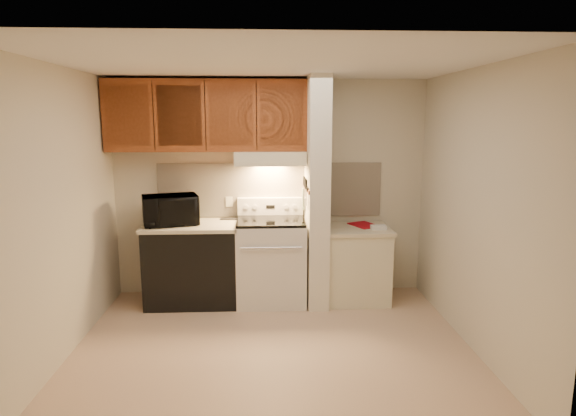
{
  "coord_description": "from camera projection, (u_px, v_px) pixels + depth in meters",
  "views": [
    {
      "loc": [
        -0.06,
        -4.08,
        2.05
      ],
      "look_at": [
        0.17,
        0.75,
        1.15
      ],
      "focal_mm": 30.0,
      "sensor_mm": 36.0,
      "label": 1
    }
  ],
  "objects": [
    {
      "name": "knife_blade_d",
      "position": [
        304.0,
        195.0,
        5.33
      ],
      "size": [
        0.01,
        0.04,
        0.16
      ],
      "primitive_type": "cube",
      "color": "silver",
      "rests_on": "knife_strip"
    },
    {
      "name": "range_backguard",
      "position": [
        270.0,
        206.0,
        5.61
      ],
      "size": [
        0.76,
        0.08,
        0.2
      ],
      "primitive_type": "cube",
      "color": "silver",
      "rests_on": "range_body"
    },
    {
      "name": "wall_back",
      "position": [
        270.0,
        188.0,
        5.63
      ],
      "size": [
        3.6,
        2.5,
        0.02
      ],
      "primitive_type": "cube",
      "rotation": [
        1.57,
        0.0,
        0.0
      ],
      "color": "beige",
      "rests_on": "floor"
    },
    {
      "name": "outlet",
      "position": [
        229.0,
        202.0,
        5.61
      ],
      "size": [
        0.08,
        0.01,
        0.12
      ],
      "primitive_type": "cube",
      "color": "beige",
      "rests_on": "backsplash"
    },
    {
      "name": "pillar_trim",
      "position": [
        306.0,
        188.0,
        5.29
      ],
      "size": [
        0.01,
        0.7,
        0.04
      ],
      "primitive_type": "cube",
      "color": "brown",
      "rests_on": "partition_pillar"
    },
    {
      "name": "knife_handle_a",
      "position": [
        306.0,
        184.0,
        5.09
      ],
      "size": [
        0.02,
        0.02,
        0.1
      ],
      "primitive_type": "cylinder",
      "color": "black",
      "rests_on": "knife_strip"
    },
    {
      "name": "upper_cabinets",
      "position": [
        207.0,
        116.0,
        5.27
      ],
      "size": [
        2.18,
        0.33,
        0.77
      ],
      "primitive_type": "cube",
      "color": "brown",
      "rests_on": "wall_back"
    },
    {
      "name": "partition_pillar",
      "position": [
        317.0,
        193.0,
        5.31
      ],
      "size": [
        0.22,
        0.7,
        2.5
      ],
      "primitive_type": "cube",
      "color": "white",
      "rests_on": "floor"
    },
    {
      "name": "right_countertop",
      "position": [
        357.0,
        229.0,
        5.41
      ],
      "size": [
        0.74,
        0.64,
        0.04
      ],
      "primitive_type": "cube",
      "color": "beige",
      "rests_on": "right_cab_base"
    },
    {
      "name": "oven_mitt",
      "position": [
        304.0,
        199.0,
        5.49
      ],
      "size": [
        0.03,
        0.1,
        0.25
      ],
      "primitive_type": "cube",
      "color": "gray",
      "rests_on": "partition_pillar"
    },
    {
      "name": "cab_door_a",
      "position": [
        127.0,
        116.0,
        5.08
      ],
      "size": [
        0.46,
        0.01,
        0.63
      ],
      "primitive_type": "cube",
      "color": "brown",
      "rests_on": "upper_cabinets"
    },
    {
      "name": "wall_right",
      "position": [
        476.0,
        211.0,
        4.24
      ],
      "size": [
        0.02,
        3.0,
        2.5
      ],
      "primitive_type": "cube",
      "color": "beige",
      "rests_on": "floor"
    },
    {
      "name": "range_display",
      "position": [
        270.0,
        207.0,
        5.56
      ],
      "size": [
        0.1,
        0.01,
        0.04
      ],
      "primitive_type": "cube",
      "color": "black",
      "rests_on": "range_backguard"
    },
    {
      "name": "cab_door_b",
      "position": [
        179.0,
        116.0,
        5.1
      ],
      "size": [
        0.46,
        0.01,
        0.63
      ],
      "primitive_type": "cube",
      "color": "brown",
      "rests_on": "upper_cabinets"
    },
    {
      "name": "cab_door_c",
      "position": [
        231.0,
        116.0,
        5.13
      ],
      "size": [
        0.46,
        0.01,
        0.63
      ],
      "primitive_type": "cube",
      "color": "brown",
      "rests_on": "upper_cabinets"
    },
    {
      "name": "wall_left",
      "position": [
        60.0,
        215.0,
        4.07
      ],
      "size": [
        0.02,
        3.0,
        2.5
      ],
      "primitive_type": "cube",
      "color": "beige",
      "rests_on": "floor"
    },
    {
      "name": "spoon_rest",
      "position": [
        229.0,
        219.0,
        5.53
      ],
      "size": [
        0.2,
        0.09,
        0.01
      ],
      "primitive_type": "cube",
      "rotation": [
        0.0,
        0.0,
        -0.13
      ],
      "color": "black",
      "rests_on": "left_countertop"
    },
    {
      "name": "ceiling",
      "position": [
        271.0,
        63.0,
        3.93
      ],
      "size": [
        3.6,
        3.6,
        0.0
      ],
      "primitive_type": "plane",
      "rotation": [
        3.14,
        0.0,
        0.0
      ],
      "color": "white",
      "rests_on": "wall_back"
    },
    {
      "name": "range_knob_left_inner",
      "position": [
        255.0,
        207.0,
        5.55
      ],
      "size": [
        0.05,
        0.02,
        0.05
      ],
      "primitive_type": "cylinder",
      "rotation": [
        1.57,
        0.0,
        0.0
      ],
      "color": "silver",
      "rests_on": "range_backguard"
    },
    {
      "name": "teal_jar",
      "position": [
        195.0,
        215.0,
        5.53
      ],
      "size": [
        0.11,
        0.11,
        0.1
      ],
      "primitive_type": "cylinder",
      "rotation": [
        0.0,
        0.0,
        0.23
      ],
      "color": "#235D5F",
      "rests_on": "left_countertop"
    },
    {
      "name": "cab_gap_b",
      "position": [
        205.0,
        116.0,
        5.11
      ],
      "size": [
        0.01,
        0.01,
        0.73
      ],
      "primitive_type": "cube",
      "color": "black",
      "rests_on": "upper_cabinets"
    },
    {
      "name": "cab_gap_a",
      "position": [
        153.0,
        116.0,
        5.09
      ],
      "size": [
        0.01,
        0.01,
        0.73
      ],
      "primitive_type": "cube",
      "color": "black",
      "rests_on": "upper_cabinets"
    },
    {
      "name": "knife_handle_c",
      "position": [
        305.0,
        183.0,
        5.22
      ],
      "size": [
        0.02,
        0.02,
        0.1
      ],
      "primitive_type": "cylinder",
      "color": "black",
      "rests_on": "knife_strip"
    },
    {
      "name": "white_box",
      "position": [
        379.0,
        227.0,
        5.31
      ],
      "size": [
        0.17,
        0.12,
        0.04
      ],
      "primitive_type": "cube",
      "rotation": [
        0.0,
        0.0,
        0.04
      ],
      "color": "white",
      "rests_on": "right_countertop"
    },
    {
      "name": "cab_door_d",
      "position": [
        282.0,
        116.0,
        5.15
      ],
      "size": [
        0.46,
        0.01,
        0.63
      ],
      "primitive_type": "cube",
      "color": "brown",
      "rests_on": "upper_cabinets"
    },
    {
      "name": "hood_lip",
      "position": [
        270.0,
        164.0,
        5.15
      ],
      "size": [
        0.78,
        0.04,
        0.06
      ],
      "primitive_type": "cube",
      "color": "beige",
      "rests_on": "range_hood"
    },
    {
      "name": "range_knob_right_outer",
      "position": [
        295.0,
        207.0,
        5.58
      ],
      "size": [
        0.05,
        0.02,
        0.05
      ],
      "primitive_type": "cylinder",
      "rotation": [
        1.57,
        0.0,
        0.0
      ],
      "color": "silver",
      "rests_on": "range_backguard"
    },
    {
      "name": "knife_blade_c",
      "position": [
        305.0,
        198.0,
        5.27
      ],
      "size": [
        0.01,
        0.04,
        0.2
      ],
      "primitive_type": "cube",
      "color": "silver",
      "rests_on": "knife_strip"
    },
    {
      "name": "red_folder",
      "position": [
        364.0,
        225.0,
        5.51
      ],
      "size": [
        0.36,
        0.41,
        0.01
      ],
      "primitive_type": "cube",
      "rotation": [
        0.0,
        0.0,
        0.43
      ],
      "color": "#9A0812",
      "rests_on": "right_countertop"
    },
    {
      "name": "range_knob_right_inner",
      "position": [
        286.0,
        207.0,
        5.57
      ],
      "size": [
        0.05,
        0.02,
        0.05
      ],
      "primitive_type": "cylinder",
      "rotation": [
        1.57,
        0.0,
        0.0
      ],
      "color": "silver",
      "rests_on": "range_backguard"
    },
    {
      "name": "dishwasher_front",
      "position": [
        193.0,
        265.0,
        5.41
      ],
      "size": [
        1.0,
        0.63,
        0.87
      ],
      "primitive_type": "cube",
      "color": "black",
      "rests_on": "floor"
    },
    {
      "name": "backsplash",
      "position": [
        270.0,
        190.0,
        5.62
      ],
      "size": [
        2.6,
        0.02,
        0.63
      ],
      "primitive_type": "cube",
      "color": "white",
      "rests_on": "wall_back"
    },
    {
      "name": "range_body",
      "position": [
        271.0,
        262.0,
        5.43
      ],
      "size": [
        0.76,
        0.65,
        0.92
      ],
      "primitive_type": "cube",
      "color": "silver",
      "rests_on": "floor"
    },
    {
      "name": "knife_blade_a",
      "position": [
        306.0,
        198.0,
        5.11
      ],
      "size": [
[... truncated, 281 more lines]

